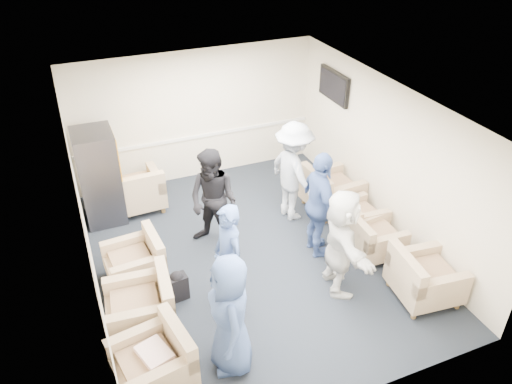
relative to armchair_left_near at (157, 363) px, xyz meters
name	(u,v)px	position (x,y,z in m)	size (l,w,h in m)	color
floor	(252,255)	(2.02, 1.88, -0.35)	(6.00, 6.00, 0.00)	black
ceiling	(251,106)	(2.02, 1.88, 2.35)	(6.00, 6.00, 0.00)	white
back_wall	(196,116)	(2.02, 4.88, 1.00)	(5.00, 0.02, 2.70)	beige
front_wall	(355,322)	(2.02, -1.12, 1.00)	(5.00, 0.02, 2.70)	beige
left_wall	(84,223)	(-0.48, 1.88, 1.00)	(0.02, 6.00, 2.70)	beige
right_wall	(387,158)	(4.52, 1.88, 1.00)	(0.02, 6.00, 2.70)	beige
chair_rail	(197,137)	(2.02, 4.86, 0.55)	(4.98, 0.04, 0.06)	silver
tv	(334,86)	(4.45, 3.68, 1.70)	(0.10, 1.00, 0.58)	black
armchair_left_near	(157,363)	(0.00, 0.00, 0.00)	(1.02, 1.02, 0.71)	tan
armchair_left_mid	(144,307)	(0.05, 0.99, 0.01)	(0.98, 0.98, 0.72)	tan
armchair_left_far	(138,262)	(0.16, 2.03, -0.02)	(0.89, 0.89, 0.66)	tan
armchair_right_near	(422,279)	(3.99, 0.00, 0.01)	(0.99, 0.99, 0.72)	tan
armchair_right_midnear	(372,239)	(3.89, 1.15, -0.03)	(0.83, 0.83, 0.64)	tan
armchair_right_midfar	(357,220)	(3.97, 1.75, -0.04)	(0.86, 0.86, 0.62)	tan
armchair_right_far	(329,192)	(3.92, 2.66, 0.02)	(1.00, 1.00, 0.75)	tan
armchair_corner	(138,192)	(0.55, 4.04, 0.02)	(0.97, 0.97, 0.75)	tan
vending_machine	(100,176)	(-0.08, 4.00, 0.53)	(0.71, 0.83, 1.75)	#4A4A51
backpack	(178,285)	(0.62, 1.38, -0.10)	(0.31, 0.24, 0.50)	black
pillow	(155,354)	(-0.01, -0.01, 0.18)	(0.43, 0.33, 0.12)	white
person_front_left	(230,315)	(0.95, -0.07, 0.52)	(0.85, 0.55, 1.74)	#3A538C
person_mid_left	(228,258)	(1.30, 0.98, 0.50)	(0.62, 0.41, 1.71)	#3A538C
person_back_left	(213,201)	(1.55, 2.41, 0.55)	(0.88, 0.69, 1.81)	black
person_back_right	(294,172)	(3.17, 2.70, 0.60)	(1.22, 0.70, 1.90)	silver
person_mid_right	(320,206)	(3.08, 1.57, 0.59)	(1.10, 0.46, 1.88)	#3A538C
person_front_right	(341,242)	(2.96, 0.68, 0.51)	(1.61, 0.51, 1.73)	silver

